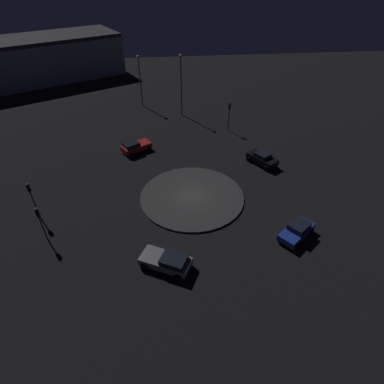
# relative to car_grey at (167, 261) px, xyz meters

# --- Properties ---
(ground_plane) EXTENTS (118.95, 118.95, 0.00)m
(ground_plane) POSITION_rel_car_grey_xyz_m (3.11, 9.38, -0.79)
(ground_plane) COLOR black
(roundabout_island) EXTENTS (11.36, 11.36, 0.20)m
(roundabout_island) POSITION_rel_car_grey_xyz_m (3.11, 9.38, -0.69)
(roundabout_island) COLOR #383838
(roundabout_island) RESTS_ON ground_plane
(car_grey) EXTENTS (4.67, 3.61, 1.46)m
(car_grey) POSITION_rel_car_grey_xyz_m (0.00, 0.00, 0.00)
(car_grey) COLOR slate
(car_grey) RESTS_ON ground_plane
(car_blue) EXTENTS (4.13, 3.77, 1.48)m
(car_blue) POSITION_rel_car_grey_xyz_m (12.22, 2.37, -0.02)
(car_blue) COLOR #1E38A5
(car_blue) RESTS_ON ground_plane
(car_red) EXTENTS (4.28, 3.60, 1.53)m
(car_red) POSITION_rel_car_grey_xyz_m (-3.40, 20.10, 0.00)
(car_red) COLOR red
(car_red) RESTS_ON ground_plane
(car_black) EXTENTS (3.64, 4.23, 1.58)m
(car_black) POSITION_rel_car_grey_xyz_m (12.65, 15.21, 0.04)
(car_black) COLOR black
(car_black) RESTS_ON ground_plane
(traffic_light_west) EXTENTS (0.37, 0.32, 4.09)m
(traffic_light_west) POSITION_rel_car_grey_xyz_m (-12.66, 7.87, 2.13)
(traffic_light_west) COLOR #2D2D2D
(traffic_light_west) RESTS_ON ground_plane
(traffic_light_northeast) EXTENTS (0.36, 0.39, 4.30)m
(traffic_light_northeast) POSITION_rel_car_grey_xyz_m (10.23, 24.93, 2.27)
(traffic_light_northeast) COLOR #2D2D2D
(traffic_light_northeast) RESTS_ON ground_plane
(traffic_light_west_near) EXTENTS (0.39, 0.36, 3.76)m
(traffic_light_west_near) POSITION_rel_car_grey_xyz_m (-11.05, 4.53, 1.90)
(traffic_light_west_near) COLOR #2D2D2D
(traffic_light_west_near) RESTS_ON ground_plane
(streetlamp_north) EXTENTS (0.56, 0.56, 8.41)m
(streetlamp_north) POSITION_rel_car_grey_xyz_m (-2.77, 36.22, 4.90)
(streetlamp_north) COLOR #4C4C51
(streetlamp_north) RESTS_ON ground_plane
(streetlamp_north_near) EXTENTS (0.51, 0.51, 9.53)m
(streetlamp_north_near) POSITION_rel_car_grey_xyz_m (3.78, 31.49, 5.24)
(streetlamp_north_near) COLOR #4C4C51
(streetlamp_north_near) RESTS_ON ground_plane
(store_building) EXTENTS (38.35, 27.89, 8.22)m
(store_building) POSITION_rel_car_grey_xyz_m (-25.97, 52.29, 3.32)
(store_building) COLOR #8C939E
(store_building) RESTS_ON ground_plane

